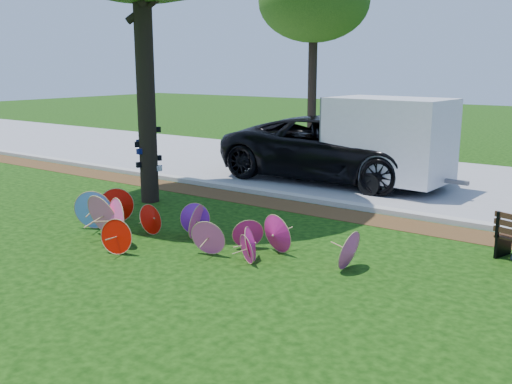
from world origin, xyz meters
TOP-DOWN VIEW (x-y plane):
  - ground at (0.00, 0.00)m, footprint 90.00×90.00m
  - mulch_strip at (0.00, 4.50)m, footprint 90.00×1.00m
  - curb at (0.00, 5.20)m, footprint 90.00×0.30m
  - street at (0.00, 9.35)m, footprint 90.00×8.00m
  - parasol_pile at (-0.66, 0.70)m, footprint 6.00×2.15m
  - black_van at (-0.93, 8.02)m, footprint 6.81×3.40m
  - cargo_trailer at (0.88, 7.66)m, footprint 3.25×2.19m

SIDE VIEW (x-z plane):
  - ground at x=0.00m, z-range 0.00..0.00m
  - mulch_strip at x=0.00m, z-range 0.00..0.01m
  - street at x=0.00m, z-range 0.00..0.01m
  - curb at x=0.00m, z-range 0.00..0.12m
  - parasol_pile at x=-0.66m, z-range -0.08..0.83m
  - black_van at x=-0.93m, z-range 0.00..1.85m
  - cargo_trailer at x=0.88m, z-range 0.00..2.78m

